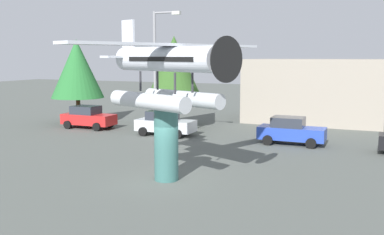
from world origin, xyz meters
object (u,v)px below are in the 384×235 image
(car_far_blue, at_px, (291,131))
(car_mid_silver, at_px, (165,123))
(tree_west, at_px, (77,69))
(tree_east, at_px, (174,69))
(display_pedestal, at_px, (166,144))
(streetlight_primary, at_px, (158,69))
(car_near_red, at_px, (88,117))
(floatplane_monument, at_px, (168,70))
(storefront_building, at_px, (315,90))

(car_far_blue, bearing_deg, car_mid_silver, -178.82)
(tree_west, height_order, tree_east, tree_east)
(display_pedestal, bearing_deg, car_far_blue, 71.18)
(car_mid_silver, distance_m, streetlight_primary, 5.34)
(tree_west, bearing_deg, car_near_red, -40.25)
(floatplane_monument, bearing_deg, storefront_building, 104.97)
(streetlight_primary, bearing_deg, storefront_building, 62.94)
(car_mid_silver, distance_m, storefront_building, 14.62)
(car_far_blue, distance_m, tree_east, 11.09)
(storefront_building, xyz_separation_m, tree_east, (-9.78, -7.90, 1.95))
(floatplane_monument, height_order, streetlight_primary, streetlight_primary)
(car_mid_silver, relative_size, storefront_building, 0.38)
(car_mid_silver, relative_size, tree_east, 0.58)
(display_pedestal, height_order, tree_west, tree_west)
(display_pedestal, height_order, car_far_blue, display_pedestal)
(car_far_blue, height_order, tree_west, tree_west)
(car_far_blue, bearing_deg, display_pedestal, -108.82)
(streetlight_primary, xyz_separation_m, storefront_building, (7.62, 14.91, -2.13))
(car_mid_silver, xyz_separation_m, streetlight_primary, (1.22, -3.40, 3.94))
(floatplane_monument, xyz_separation_m, storefront_building, (3.44, 22.05, -2.33))
(car_near_red, distance_m, storefront_building, 19.33)
(display_pedestal, bearing_deg, streetlight_primary, 119.77)
(car_near_red, height_order, tree_east, tree_east)
(tree_east, bearing_deg, tree_west, -173.59)
(tree_west, distance_m, tree_east, 8.59)
(car_mid_silver, height_order, streetlight_primary, streetlight_primary)
(car_far_blue, bearing_deg, storefront_building, 90.39)
(tree_east, bearing_deg, car_mid_silver, -75.33)
(floatplane_monument, xyz_separation_m, car_far_blue, (3.52, 10.72, -4.13))
(floatplane_monument, distance_m, car_mid_silver, 12.54)
(floatplane_monument, bearing_deg, car_near_red, 162.00)
(tree_east, bearing_deg, car_far_blue, -19.21)
(car_near_red, relative_size, tree_west, 0.60)
(streetlight_primary, bearing_deg, car_mid_silver, 109.68)
(car_near_red, bearing_deg, floatplane_monument, -41.84)
(car_mid_silver, height_order, tree_west, tree_west)
(streetlight_primary, xyz_separation_m, tree_east, (-2.16, 7.01, -0.18))
(floatplane_monument, height_order, tree_east, floatplane_monument)
(storefront_building, height_order, tree_west, tree_west)
(floatplane_monument, bearing_deg, tree_east, 137.96)
(car_mid_silver, bearing_deg, streetlight_primary, -70.32)
(streetlight_primary, bearing_deg, floatplane_monument, -59.69)
(storefront_building, bearing_deg, car_mid_silver, -127.50)
(car_mid_silver, bearing_deg, car_near_red, 175.64)
(tree_west, bearing_deg, storefront_building, 25.80)
(car_far_blue, distance_m, streetlight_primary, 9.35)
(tree_west, bearing_deg, streetlight_primary, -29.49)
(car_far_blue, height_order, streetlight_primary, streetlight_primary)
(storefront_building, bearing_deg, streetlight_primary, -117.06)
(display_pedestal, relative_size, car_far_blue, 0.80)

